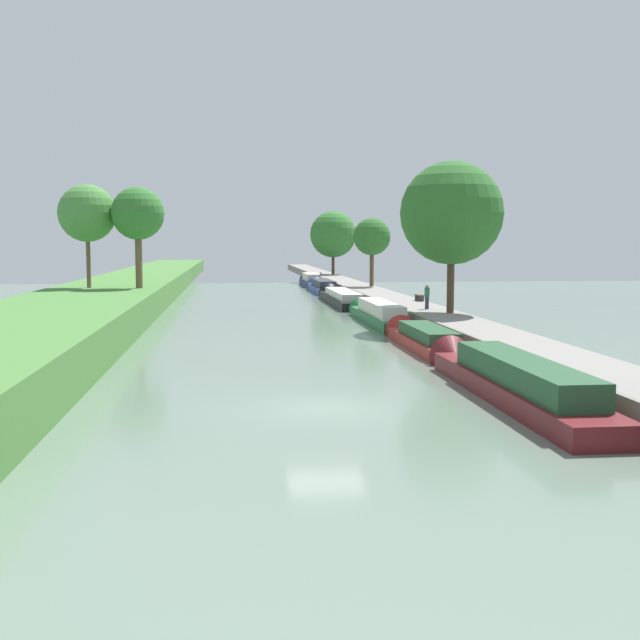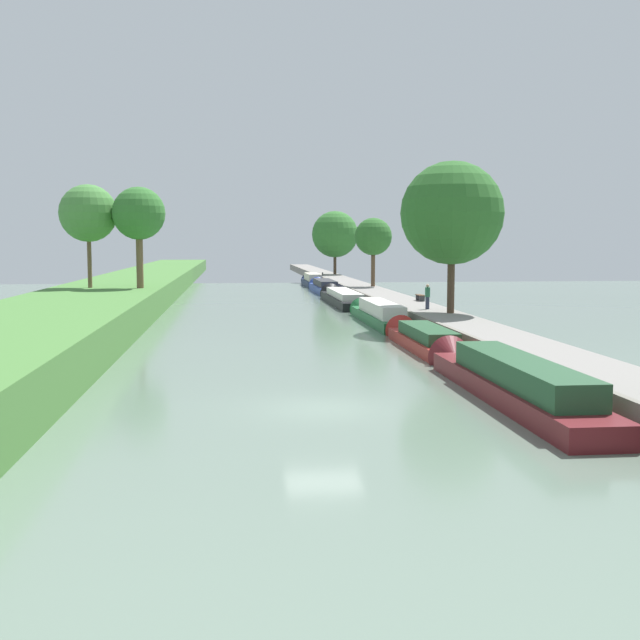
% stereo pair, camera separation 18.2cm
% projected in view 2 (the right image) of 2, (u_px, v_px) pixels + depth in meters
% --- Properties ---
extents(ground_plane, '(160.00, 160.00, 0.00)m').
position_uv_depth(ground_plane, '(323.00, 409.00, 25.96)').
color(ground_plane, slate).
extents(right_towpath, '(3.20, 260.00, 1.01)m').
position_uv_depth(right_towpath, '(612.00, 388.00, 26.97)').
color(right_towpath, gray).
rests_on(right_towpath, ground_plane).
extents(stone_quay, '(0.25, 260.00, 1.06)m').
position_uv_depth(stone_quay, '(563.00, 388.00, 26.78)').
color(stone_quay, gray).
rests_on(stone_quay, ground_plane).
extents(narrowboat_maroon, '(2.01, 15.05, 2.15)m').
position_uv_depth(narrowboat_maroon, '(507.00, 380.00, 27.78)').
color(narrowboat_maroon, maroon).
rests_on(narrowboat_maroon, ground_plane).
extents(narrowboat_red, '(1.93, 10.75, 1.83)m').
position_uv_depth(narrowboat_red, '(421.00, 338.00, 41.04)').
color(narrowboat_red, maroon).
rests_on(narrowboat_red, ground_plane).
extents(narrowboat_green, '(1.83, 14.20, 2.03)m').
position_uv_depth(narrowboat_green, '(378.00, 314.00, 53.43)').
color(narrowboat_green, '#1E6033').
rests_on(narrowboat_green, ground_plane).
extents(narrowboat_black, '(2.15, 16.90, 2.04)m').
position_uv_depth(narrowboat_black, '(341.00, 298.00, 70.00)').
color(narrowboat_black, black).
rests_on(narrowboat_black, ground_plane).
extents(narrowboat_blue, '(2.10, 13.33, 2.03)m').
position_uv_depth(narrowboat_blue, '(323.00, 287.00, 86.02)').
color(narrowboat_blue, '#283D93').
rests_on(narrowboat_blue, ground_plane).
extents(narrowboat_navy, '(1.91, 11.22, 2.12)m').
position_uv_depth(narrowboat_navy, '(312.00, 281.00, 98.26)').
color(narrowboat_navy, '#141E42').
rests_on(narrowboat_navy, ground_plane).
extents(tree_rightbank_midnear, '(6.38, 6.38, 9.39)m').
position_uv_depth(tree_rightbank_midnear, '(452.00, 213.00, 48.91)').
color(tree_rightbank_midnear, '#4C3828').
rests_on(tree_rightbank_midnear, right_towpath).
extents(tree_rightbank_midfar, '(3.70, 3.70, 6.79)m').
position_uv_depth(tree_rightbank_midfar, '(373.00, 237.00, 78.38)').
color(tree_rightbank_midfar, brown).
rests_on(tree_rightbank_midfar, right_towpath).
extents(tree_rightbank_far, '(6.30, 6.30, 8.59)m').
position_uv_depth(tree_rightbank_far, '(335.00, 234.00, 107.78)').
color(tree_rightbank_far, '#4C3828').
rests_on(tree_rightbank_far, right_towpath).
extents(tree_leftbank_downstream, '(4.30, 4.30, 7.75)m').
position_uv_depth(tree_leftbank_downstream, '(88.00, 213.00, 59.41)').
color(tree_leftbank_downstream, brown).
rests_on(tree_leftbank_downstream, left_grassy_bank).
extents(tree_leftbank_upstream, '(3.93, 3.93, 7.53)m').
position_uv_depth(tree_leftbank_upstream, '(139.00, 214.00, 58.94)').
color(tree_leftbank_upstream, brown).
rests_on(tree_leftbank_upstream, left_grassy_bank).
extents(person_walking, '(0.34, 0.34, 1.66)m').
position_uv_depth(person_walking, '(428.00, 296.00, 52.23)').
color(person_walking, '#282D42').
rests_on(person_walking, right_towpath).
extents(mooring_bollard_far, '(0.16, 0.16, 0.45)m').
position_uv_depth(mooring_bollard_far, '(323.00, 274.00, 103.20)').
color(mooring_bollard_far, black).
rests_on(mooring_bollard_far, right_towpath).
extents(park_bench, '(0.44, 1.50, 0.47)m').
position_uv_depth(park_bench, '(420.00, 296.00, 59.62)').
color(park_bench, '#333338').
rests_on(park_bench, right_towpath).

